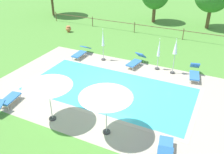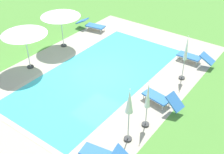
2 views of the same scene
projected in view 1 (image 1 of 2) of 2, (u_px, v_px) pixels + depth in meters
The scene contains 16 objects.
ground_plane at pixel (109, 89), 14.91m from camera, with size 160.00×160.00×0.00m, color #518E38.
pool_deck_paving at pixel (109, 89), 14.91m from camera, with size 14.05×8.91×0.01m, color #B2A893.
swimming_pool_water at pixel (109, 89), 14.91m from camera, with size 9.96×4.82×0.01m, color #42CCD6.
pool_coping_rim at pixel (109, 89), 14.91m from camera, with size 10.44×5.30×0.01m.
sun_lounger_north_near_steps at pixel (81, 52), 19.10m from camera, with size 0.60×2.06×0.73m.
sun_lounger_north_mid at pixel (136, 61), 17.65m from camera, with size 0.91×2.05×0.86m.
sun_lounger_north_far at pixel (195, 73), 16.02m from camera, with size 0.93×2.03×0.90m.
sun_lounger_north_end at pixel (6, 101), 13.21m from camera, with size 0.94×2.14×0.71m.
sun_lounger_south_near_corner at pixel (165, 150), 9.98m from camera, with size 0.93×1.92×1.00m.
patio_umbrella_open_foreground at pixel (47, 83), 11.37m from camera, with size 2.34×2.34×2.36m.
patio_umbrella_open_by_bench at pixel (106, 93), 10.47m from camera, with size 2.37×2.37×2.42m.
patio_umbrella_closed_row_west at pixel (159, 51), 16.66m from camera, with size 0.32×0.32×2.26m.
patio_umbrella_closed_row_mid_west at pixel (175, 49), 15.95m from camera, with size 0.32×0.32×2.49m.
patio_umbrella_closed_row_centre at pixel (103, 41), 17.96m from camera, with size 0.32×0.32×2.44m.
terracotta_urn_near_fence at pixel (68, 29), 24.42m from camera, with size 0.54×0.54×0.61m.
perimeter_fence at pixel (158, 29), 23.19m from camera, with size 23.84×0.08×1.05m.
Camera 1 is at (5.71, -11.39, 7.78)m, focal length 39.47 mm.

